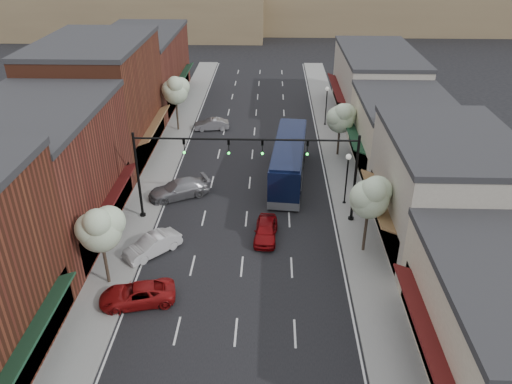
# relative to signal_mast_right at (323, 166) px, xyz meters

# --- Properties ---
(ground) EXTENTS (160.00, 160.00, 0.00)m
(ground) POSITION_rel_signal_mast_right_xyz_m (-5.62, -8.00, -4.62)
(ground) COLOR black
(ground) RESTS_ON ground
(sidewalk_left) EXTENTS (2.80, 73.00, 0.15)m
(sidewalk_left) POSITION_rel_signal_mast_right_xyz_m (-14.02, 10.50, -4.55)
(sidewalk_left) COLOR gray
(sidewalk_left) RESTS_ON ground
(sidewalk_right) EXTENTS (2.80, 73.00, 0.15)m
(sidewalk_right) POSITION_rel_signal_mast_right_xyz_m (2.78, 10.50, -4.55)
(sidewalk_right) COLOR gray
(sidewalk_right) RESTS_ON ground
(curb_left) EXTENTS (0.25, 73.00, 0.17)m
(curb_left) POSITION_rel_signal_mast_right_xyz_m (-12.62, 10.50, -4.55)
(curb_left) COLOR gray
(curb_left) RESTS_ON ground
(curb_right) EXTENTS (0.25, 73.00, 0.17)m
(curb_right) POSITION_rel_signal_mast_right_xyz_m (1.38, 10.50, -4.55)
(curb_right) COLOR gray
(curb_right) RESTS_ON ground
(bldg_left_midnear) EXTENTS (10.14, 14.10, 9.40)m
(bldg_left_midnear) POSITION_rel_signal_mast_right_xyz_m (-19.85, -2.00, 0.03)
(bldg_left_midnear) COLOR brown
(bldg_left_midnear) RESTS_ON ground
(bldg_left_midfar) EXTENTS (10.14, 14.10, 10.90)m
(bldg_left_midfar) POSITION_rel_signal_mast_right_xyz_m (-19.86, 12.00, 0.78)
(bldg_left_midfar) COLOR brown
(bldg_left_midfar) RESTS_ON ground
(bldg_left_far) EXTENTS (10.14, 18.10, 8.40)m
(bldg_left_far) POSITION_rel_signal_mast_right_xyz_m (-19.84, 28.00, -0.46)
(bldg_left_far) COLOR brown
(bldg_left_far) RESTS_ON ground
(bldg_right_near) EXTENTS (9.14, 12.10, 5.90)m
(bldg_right_near) POSITION_rel_signal_mast_right_xyz_m (8.07, -14.00, -1.70)
(bldg_right_near) COLOR beige
(bldg_right_near) RESTS_ON ground
(bldg_right_midnear) EXTENTS (9.14, 12.10, 7.90)m
(bldg_right_midnear) POSITION_rel_signal_mast_right_xyz_m (8.10, -2.00, -0.72)
(bldg_right_midnear) COLOR #B3AB99
(bldg_right_midnear) RESTS_ON ground
(bldg_right_midfar) EXTENTS (9.14, 12.10, 6.40)m
(bldg_right_midfar) POSITION_rel_signal_mast_right_xyz_m (8.08, 10.00, -1.46)
(bldg_right_midfar) COLOR beige
(bldg_right_midfar) RESTS_ON ground
(bldg_right_far) EXTENTS (9.14, 16.10, 7.40)m
(bldg_right_far) POSITION_rel_signal_mast_right_xyz_m (8.09, 24.00, -0.96)
(bldg_right_far) COLOR #B3AB99
(bldg_right_far) RESTS_ON ground
(hill_near) EXTENTS (50.00, 20.00, 8.00)m
(hill_near) POSITION_rel_signal_mast_right_xyz_m (-30.62, 70.00, -0.62)
(hill_near) COLOR #7A6647
(hill_near) RESTS_ON ground
(signal_mast_right) EXTENTS (8.22, 0.46, 7.00)m
(signal_mast_right) POSITION_rel_signal_mast_right_xyz_m (0.00, 0.00, 0.00)
(signal_mast_right) COLOR black
(signal_mast_right) RESTS_ON ground
(signal_mast_left) EXTENTS (8.22, 0.46, 7.00)m
(signal_mast_left) POSITION_rel_signal_mast_right_xyz_m (-11.24, 0.00, 0.00)
(signal_mast_left) COLOR black
(signal_mast_left) RESTS_ON ground
(tree_right_near) EXTENTS (2.85, 2.65, 5.95)m
(tree_right_near) POSITION_rel_signal_mast_right_xyz_m (2.73, -4.05, -0.17)
(tree_right_near) COLOR #47382B
(tree_right_near) RESTS_ON ground
(tree_right_far) EXTENTS (2.85, 2.65, 5.43)m
(tree_right_far) POSITION_rel_signal_mast_right_xyz_m (2.73, 11.95, -0.63)
(tree_right_far) COLOR #47382B
(tree_right_far) RESTS_ON ground
(tree_left_near) EXTENTS (2.85, 2.65, 5.69)m
(tree_left_near) POSITION_rel_signal_mast_right_xyz_m (-13.87, -8.05, -0.40)
(tree_left_near) COLOR #47382B
(tree_left_near) RESTS_ON ground
(tree_left_far) EXTENTS (2.85, 2.65, 6.13)m
(tree_left_far) POSITION_rel_signal_mast_right_xyz_m (-13.87, 17.95, -0.02)
(tree_left_far) COLOR #47382B
(tree_left_far) RESTS_ON ground
(lamp_post_near) EXTENTS (0.44, 0.44, 4.44)m
(lamp_post_near) POSITION_rel_signal_mast_right_xyz_m (2.18, 2.50, -1.62)
(lamp_post_near) COLOR black
(lamp_post_near) RESTS_ON ground
(lamp_post_far) EXTENTS (0.44, 0.44, 4.44)m
(lamp_post_far) POSITION_rel_signal_mast_right_xyz_m (2.18, 20.00, -1.62)
(lamp_post_far) COLOR black
(lamp_post_far) RESTS_ON ground
(coach_bus) EXTENTS (3.62, 11.88, 3.58)m
(coach_bus) POSITION_rel_signal_mast_right_xyz_m (-2.24, 6.84, -2.76)
(coach_bus) COLOR black
(coach_bus) RESTS_ON ground
(red_hatchback) EXTENTS (1.82, 4.00, 1.33)m
(red_hatchback) POSITION_rel_signal_mast_right_xyz_m (-4.09, -2.56, -3.96)
(red_hatchback) COLOR maroon
(red_hatchback) RESTS_ON ground
(parked_car_a) EXTENTS (4.85, 3.05, 1.25)m
(parked_car_a) POSITION_rel_signal_mast_right_xyz_m (-11.65, -9.73, -4.00)
(parked_car_a) COLOR maroon
(parked_car_a) RESTS_ON ground
(parked_car_b) EXTENTS (3.87, 3.94, 1.35)m
(parked_car_b) POSITION_rel_signal_mast_right_xyz_m (-11.82, -4.69, -3.95)
(parked_car_b) COLOR silver
(parked_car_b) RESTS_ON ground
(parked_car_c) EXTENTS (5.44, 4.11, 1.47)m
(parked_car_c) POSITION_rel_signal_mast_right_xyz_m (-11.35, 3.31, -3.89)
(parked_car_c) COLOR gray
(parked_car_c) RESTS_ON ground
(parked_car_e) EXTENTS (3.88, 1.80, 1.23)m
(parked_car_e) POSITION_rel_signal_mast_right_xyz_m (-10.32, 18.38, -4.01)
(parked_car_e) COLOR #9F9EA3
(parked_car_e) RESTS_ON ground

